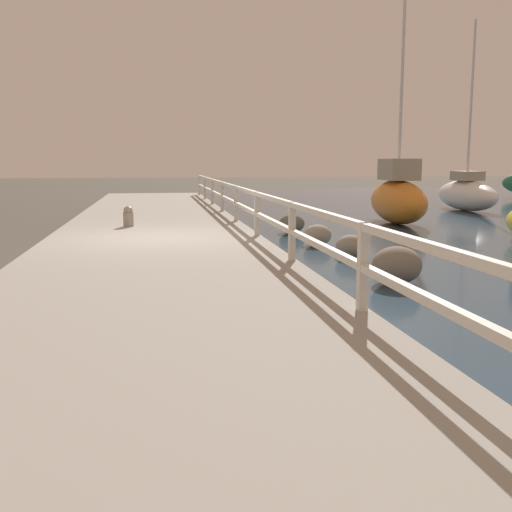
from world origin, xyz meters
The scene contains 10 objects.
ground_plane centered at (0.00, 0.00, 0.00)m, with size 120.00×120.00×0.00m, color #4C473D.
dock_walkway centered at (0.00, 0.00, 0.16)m, with size 4.41×36.00×0.33m.
railing centered at (2.11, 0.00, 0.96)m, with size 0.10×32.50×0.92m.
boulder_mid_strip centered at (3.59, 0.60, 0.24)m, with size 0.63×0.57×0.47m.
boulder_near_dock centered at (3.65, -3.72, 0.29)m, with size 0.78×0.70×0.58m.
boulder_water_edge centered at (3.77, -1.17, 0.23)m, with size 0.60×0.54×0.45m.
boulder_upstream centered at (3.56, 3.03, 0.25)m, with size 0.68×0.61×0.51m.
mooring_bollard centered at (-0.62, 2.30, 0.57)m, with size 0.24×0.24×0.49m.
sailboat_white centered at (11.82, 9.09, 0.65)m, with size 1.36×4.38×7.03m.
sailboat_orange centered at (7.26, 4.88, 0.80)m, with size 1.53×3.88×7.44m.
Camera 1 is at (0.01, -12.27, 1.86)m, focal length 42.00 mm.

